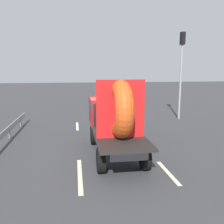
# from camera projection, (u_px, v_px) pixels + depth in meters

# --- Properties ---
(ground_plane) EXTENTS (120.00, 120.00, 0.00)m
(ground_plane) POSITION_uv_depth(u_px,v_px,m) (109.00, 149.00, 11.60)
(ground_plane) COLOR #38383A
(flatbed_truck) EXTENTS (2.02, 5.59, 3.43)m
(flatbed_truck) POSITION_uv_depth(u_px,v_px,m) (114.00, 116.00, 11.00)
(flatbed_truck) COLOR black
(flatbed_truck) RESTS_ON ground_plane
(distant_sedan) EXTENTS (1.73, 4.04, 1.32)m
(distant_sedan) POSITION_uv_depth(u_px,v_px,m) (115.00, 94.00, 30.44)
(distant_sedan) COLOR black
(distant_sedan) RESTS_ON ground_plane
(traffic_light) EXTENTS (0.42, 0.36, 6.52)m
(traffic_light) POSITION_uv_depth(u_px,v_px,m) (181.00, 64.00, 17.96)
(traffic_light) COLOR gray
(traffic_light) RESTS_ON ground_plane
(guardrail) EXTENTS (0.10, 11.31, 0.71)m
(guardrail) POSITION_uv_depth(u_px,v_px,m) (2.00, 136.00, 11.91)
(guardrail) COLOR gray
(guardrail) RESTS_ON ground_plane
(lane_dash_left_near) EXTENTS (0.16, 2.95, 0.01)m
(lane_dash_left_near) POSITION_uv_depth(u_px,v_px,m) (80.00, 175.00, 8.73)
(lane_dash_left_near) COLOR beige
(lane_dash_left_near) RESTS_ON ground_plane
(lane_dash_left_far) EXTENTS (0.16, 2.34, 0.01)m
(lane_dash_left_far) POSITION_uv_depth(u_px,v_px,m) (77.00, 126.00, 16.24)
(lane_dash_left_far) COLOR beige
(lane_dash_left_far) RESTS_ON ground_plane
(lane_dash_right_near) EXTENTS (0.16, 2.12, 0.01)m
(lane_dash_right_near) POSITION_uv_depth(u_px,v_px,m) (168.00, 172.00, 8.94)
(lane_dash_right_near) COLOR beige
(lane_dash_right_near) RESTS_ON ground_plane
(lane_dash_right_far) EXTENTS (0.16, 2.21, 0.01)m
(lane_dash_right_far) POSITION_uv_depth(u_px,v_px,m) (123.00, 123.00, 17.25)
(lane_dash_right_far) COLOR beige
(lane_dash_right_far) RESTS_ON ground_plane
(oncoming_car) EXTENTS (1.76, 4.11, 1.34)m
(oncoming_car) POSITION_uv_depth(u_px,v_px,m) (116.00, 91.00, 35.15)
(oncoming_car) COLOR black
(oncoming_car) RESTS_ON ground_plane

